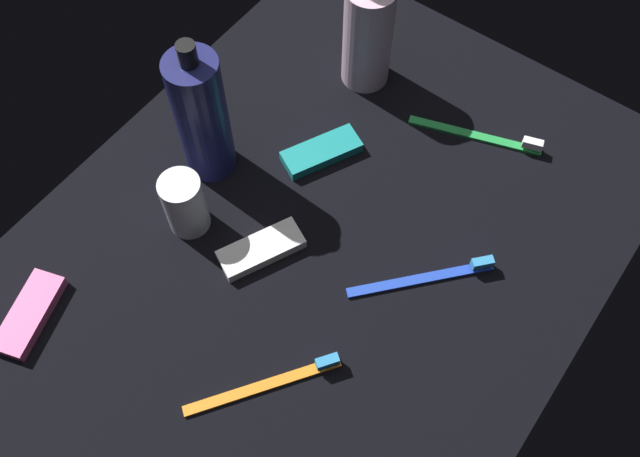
{
  "coord_description": "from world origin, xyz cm",
  "views": [
    {
      "loc": [
        32.78,
        24.23,
        75.86
      ],
      "look_at": [
        0.0,
        0.0,
        3.0
      ],
      "focal_mm": 39.19,
      "sensor_mm": 36.0,
      "label": 1
    }
  ],
  "objects": [
    {
      "name": "snack_bar_teal",
      "position": [
        -10.44,
        -7.47,
        0.75
      ],
      "size": [
        11.09,
        8.2,
        1.5
      ],
      "primitive_type": "cube",
      "rotation": [
        0.0,
        0.0,
        -0.46
      ],
      "color": "teal",
      "rests_on": "ground_plane"
    },
    {
      "name": "lotion_bottle",
      "position": [
        -1.0,
        -18.37,
        9.53
      ],
      "size": [
        6.44,
        6.44,
        21.48
      ],
      "color": "navy",
      "rests_on": "ground_plane"
    },
    {
      "name": "toothbrush_orange",
      "position": [
        17.61,
        6.52,
        0.61
      ],
      "size": [
        15.44,
        11.3,
        2.1
      ],
      "color": "orange",
      "rests_on": "ground_plane"
    },
    {
      "name": "deodorant_stick",
      "position": [
        7.55,
        -14.6,
        4.37
      ],
      "size": [
        5.07,
        5.07,
        8.74
      ],
      "primitive_type": "cylinder",
      "color": "silver",
      "rests_on": "ground_plane"
    },
    {
      "name": "ground_plane",
      "position": [
        0.0,
        0.0,
        -0.6
      ],
      "size": [
        84.0,
        64.0,
        1.2
      ],
      "primitive_type": "cube",
      "color": "black"
    },
    {
      "name": "bodywash_bottle",
      "position": [
        -25.16,
        -10.73,
        8.05
      ],
      "size": [
        6.63,
        6.63,
        17.74
      ],
      "color": "silver",
      "rests_on": "ground_plane"
    },
    {
      "name": "toothbrush_green",
      "position": [
        -25.45,
        8.32,
        0.61
      ],
      "size": [
        6.94,
        17.43,
        2.1
      ],
      "color": "green",
      "rests_on": "ground_plane"
    },
    {
      "name": "snack_bar_white",
      "position": [
        5.56,
        -4.78,
        0.75
      ],
      "size": [
        11.11,
        8.07,
        1.5
      ],
      "primitive_type": "cube",
      "rotation": [
        0.0,
        0.0,
        -0.44
      ],
      "color": "white",
      "rests_on": "ground_plane"
    },
    {
      "name": "toothbrush_blue",
      "position": [
        -3.63,
        13.6,
        0.61
      ],
      "size": [
        14.27,
        12.83,
        2.1
      ],
      "color": "blue",
      "rests_on": "ground_plane"
    },
    {
      "name": "snack_bar_pink",
      "position": [
        28.04,
        -21.0,
        0.75
      ],
      "size": [
        11.13,
        7.05,
        1.5
      ],
      "primitive_type": "cube",
      "rotation": [
        0.0,
        0.0,
        0.32
      ],
      "color": "#E55999",
      "rests_on": "ground_plane"
    }
  ]
}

